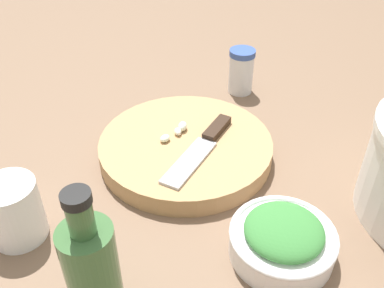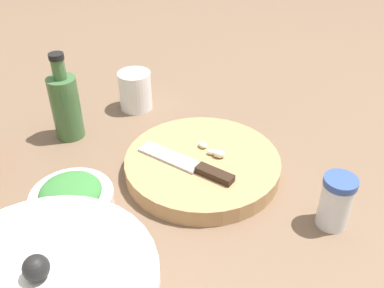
# 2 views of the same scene
# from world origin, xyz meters

# --- Properties ---
(ground_plane) EXTENTS (5.00, 5.00, 0.00)m
(ground_plane) POSITION_xyz_m (0.00, 0.00, 0.00)
(ground_plane) COLOR brown
(cutting_board) EXTENTS (0.29, 0.29, 0.03)m
(cutting_board) POSITION_xyz_m (-0.05, -0.06, 0.02)
(cutting_board) COLOR tan
(cutting_board) RESTS_ON ground_plane
(chef_knife) EXTENTS (0.20, 0.10, 0.01)m
(chef_knife) POSITION_xyz_m (-0.06, -0.03, 0.04)
(chef_knife) COLOR black
(chef_knife) RESTS_ON cutting_board
(garlic_cloves) EXTENTS (0.07, 0.03, 0.01)m
(garlic_cloves) POSITION_xyz_m (-0.05, -0.09, 0.04)
(garlic_cloves) COLOR silver
(garlic_cloves) RESTS_ON cutting_board
(herb_bowl) EXTENTS (0.14, 0.14, 0.06)m
(herb_bowl) POSITION_xyz_m (-0.01, 0.18, 0.03)
(herb_bowl) COLOR white
(herb_bowl) RESTS_ON ground_plane
(spice_jar) EXTENTS (0.05, 0.05, 0.09)m
(spice_jar) POSITION_xyz_m (-0.28, -0.16, 0.05)
(spice_jar) COLOR silver
(spice_jar) RESTS_ON ground_plane
(coffee_mug) EXTENTS (0.11, 0.08, 0.09)m
(coffee_mug) POSITION_xyz_m (0.24, -0.08, 0.05)
(coffee_mug) COLOR white
(coffee_mug) RESTS_ON ground_plane
(oil_bottle) EXTENTS (0.06, 0.06, 0.19)m
(oil_bottle) POSITION_xyz_m (0.22, 0.09, 0.07)
(oil_bottle) COLOR #3D6638
(oil_bottle) RESTS_ON ground_plane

